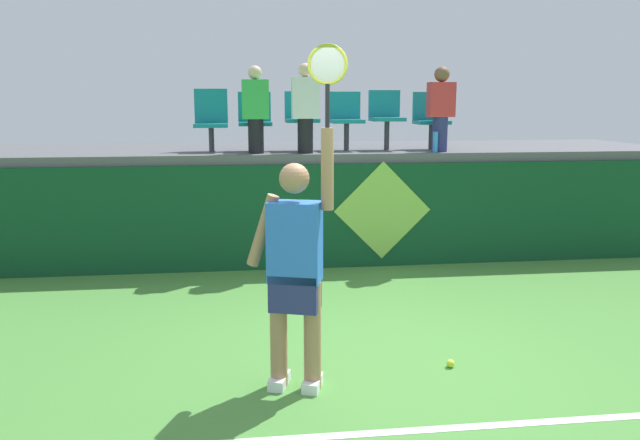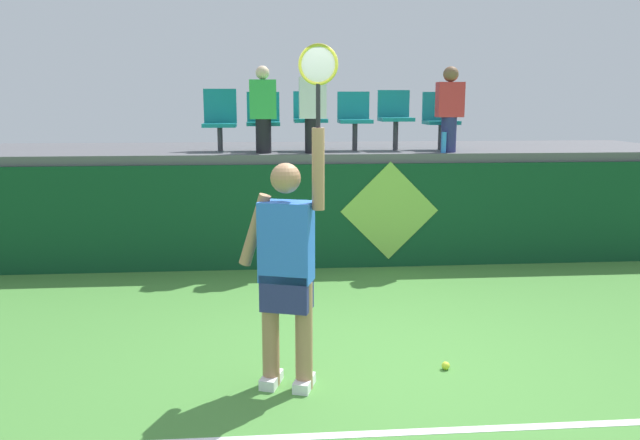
{
  "view_description": "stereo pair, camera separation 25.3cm",
  "coord_description": "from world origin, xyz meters",
  "px_view_note": "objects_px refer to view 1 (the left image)",
  "views": [
    {
      "loc": [
        -1.13,
        -4.85,
        2.15
      ],
      "look_at": [
        -0.37,
        1.11,
        1.01
      ],
      "focal_mm": 35.76,
      "sensor_mm": 36.0,
      "label": 1
    },
    {
      "loc": [
        -0.87,
        -4.88,
        2.15
      ],
      "look_at": [
        -0.37,
        1.11,
        1.01
      ],
      "focal_mm": 35.76,
      "sensor_mm": 36.0,
      "label": 2
    }
  ],
  "objects_px": {
    "stadium_chair_3": "(346,117)",
    "spectator_1": "(305,107)",
    "tennis_player": "(296,265)",
    "stadium_chair_0": "(211,118)",
    "spectator_0": "(441,107)",
    "stadium_chair_4": "(386,115)",
    "stadium_chair_5": "(430,117)",
    "stadium_chair_1": "(255,118)",
    "tennis_ball": "(451,363)",
    "stadium_chair_2": "(302,116)",
    "spectator_2": "(255,108)",
    "water_bottle": "(435,142)"
  },
  "relations": [
    {
      "from": "stadium_chair_3",
      "to": "stadium_chair_2",
      "type": "bearing_deg",
      "value": -179.88
    },
    {
      "from": "stadium_chair_2",
      "to": "spectator_2",
      "type": "distance_m",
      "value": 0.76
    },
    {
      "from": "stadium_chair_5",
      "to": "spectator_1",
      "type": "height_order",
      "value": "spectator_1"
    },
    {
      "from": "tennis_player",
      "to": "stadium_chair_1",
      "type": "bearing_deg",
      "value": 92.38
    },
    {
      "from": "spectator_1",
      "to": "spectator_2",
      "type": "bearing_deg",
      "value": 174.12
    },
    {
      "from": "tennis_ball",
      "to": "stadium_chair_2",
      "type": "height_order",
      "value": "stadium_chair_2"
    },
    {
      "from": "water_bottle",
      "to": "stadium_chair_2",
      "type": "xyz_separation_m",
      "value": [
        -1.7,
        0.57,
        0.32
      ]
    },
    {
      "from": "stadium_chair_3",
      "to": "stadium_chair_5",
      "type": "height_order",
      "value": "stadium_chair_3"
    },
    {
      "from": "spectator_1",
      "to": "stadium_chair_2",
      "type": "bearing_deg",
      "value": 90.0
    },
    {
      "from": "tennis_player",
      "to": "stadium_chair_5",
      "type": "height_order",
      "value": "tennis_player"
    },
    {
      "from": "spectator_2",
      "to": "stadium_chair_3",
      "type": "bearing_deg",
      "value": 18.06
    },
    {
      "from": "stadium_chair_1",
      "to": "spectator_2",
      "type": "distance_m",
      "value": 0.43
    },
    {
      "from": "stadium_chair_2",
      "to": "stadium_chair_0",
      "type": "bearing_deg",
      "value": 179.46
    },
    {
      "from": "stadium_chair_1",
      "to": "spectator_0",
      "type": "bearing_deg",
      "value": -10.67
    },
    {
      "from": "water_bottle",
      "to": "stadium_chair_1",
      "type": "xyz_separation_m",
      "value": [
        -2.33,
        0.57,
        0.3
      ]
    },
    {
      "from": "stadium_chair_5",
      "to": "spectator_1",
      "type": "distance_m",
      "value": 1.86
    },
    {
      "from": "stadium_chair_2",
      "to": "spectator_1",
      "type": "relative_size",
      "value": 0.7
    },
    {
      "from": "stadium_chair_3",
      "to": "stadium_chair_5",
      "type": "xyz_separation_m",
      "value": [
        1.19,
        0.0,
        -0.01
      ]
    },
    {
      "from": "spectator_0",
      "to": "spectator_2",
      "type": "bearing_deg",
      "value": 178.8
    },
    {
      "from": "stadium_chair_4",
      "to": "stadium_chair_0",
      "type": "bearing_deg",
      "value": 179.73
    },
    {
      "from": "stadium_chair_2",
      "to": "spectator_0",
      "type": "distance_m",
      "value": 1.85
    },
    {
      "from": "tennis_ball",
      "to": "spectator_1",
      "type": "height_order",
      "value": "spectator_1"
    },
    {
      "from": "stadium_chair_4",
      "to": "spectator_0",
      "type": "bearing_deg",
      "value": -35.73
    },
    {
      "from": "tennis_ball",
      "to": "spectator_0",
      "type": "height_order",
      "value": "spectator_0"
    },
    {
      "from": "stadium_chair_4",
      "to": "tennis_player",
      "type": "bearing_deg",
      "value": -111.29
    },
    {
      "from": "spectator_0",
      "to": "stadium_chair_1",
      "type": "bearing_deg",
      "value": 169.33
    },
    {
      "from": "stadium_chair_3",
      "to": "spectator_1",
      "type": "height_order",
      "value": "spectator_1"
    },
    {
      "from": "spectator_1",
      "to": "stadium_chair_5",
      "type": "bearing_deg",
      "value": 14.69
    },
    {
      "from": "stadium_chair_2",
      "to": "stadium_chair_3",
      "type": "xyz_separation_m",
      "value": [
        0.6,
        0.0,
        -0.01
      ]
    },
    {
      "from": "tennis_ball",
      "to": "stadium_chair_5",
      "type": "xyz_separation_m",
      "value": [
        0.97,
        3.97,
        1.87
      ]
    },
    {
      "from": "tennis_player",
      "to": "spectator_2",
      "type": "bearing_deg",
      "value": 92.64
    },
    {
      "from": "stadium_chair_1",
      "to": "tennis_player",
      "type": "bearing_deg",
      "value": -87.62
    },
    {
      "from": "stadium_chair_4",
      "to": "spectator_2",
      "type": "relative_size",
      "value": 0.73
    },
    {
      "from": "tennis_player",
      "to": "stadium_chair_1",
      "type": "relative_size",
      "value": 3.22
    },
    {
      "from": "stadium_chair_2",
      "to": "stadium_chair_3",
      "type": "height_order",
      "value": "stadium_chair_2"
    },
    {
      "from": "tennis_ball",
      "to": "spectator_1",
      "type": "bearing_deg",
      "value": 103.23
    },
    {
      "from": "stadium_chair_0",
      "to": "tennis_player",
      "type": "bearing_deg",
      "value": -79.78
    },
    {
      "from": "water_bottle",
      "to": "stadium_chair_4",
      "type": "relative_size",
      "value": 0.33
    },
    {
      "from": "stadium_chair_4",
      "to": "spectator_2",
      "type": "xyz_separation_m",
      "value": [
        -1.79,
        -0.4,
        0.1
      ]
    },
    {
      "from": "spectator_2",
      "to": "stadium_chair_2",
      "type": "bearing_deg",
      "value": 32.47
    },
    {
      "from": "stadium_chair_3",
      "to": "stadium_chair_4",
      "type": "bearing_deg",
      "value": -0.1
    },
    {
      "from": "spectator_0",
      "to": "stadium_chair_4",
      "type": "bearing_deg",
      "value": 144.27
    },
    {
      "from": "spectator_0",
      "to": "stadium_chair_0",
      "type": "bearing_deg",
      "value": 171.23
    },
    {
      "from": "tennis_ball",
      "to": "stadium_chair_0",
      "type": "relative_size",
      "value": 0.08
    },
    {
      "from": "stadium_chair_0",
      "to": "stadium_chair_1",
      "type": "bearing_deg",
      "value": -0.66
    },
    {
      "from": "stadium_chair_0",
      "to": "spectator_2",
      "type": "distance_m",
      "value": 0.72
    },
    {
      "from": "spectator_2",
      "to": "water_bottle",
      "type": "bearing_deg",
      "value": -4.02
    },
    {
      "from": "tennis_player",
      "to": "stadium_chair_0",
      "type": "xyz_separation_m",
      "value": [
        -0.75,
        4.17,
        0.95
      ]
    },
    {
      "from": "stadium_chair_3",
      "to": "spectator_2",
      "type": "distance_m",
      "value": 1.3
    },
    {
      "from": "stadium_chair_0",
      "to": "stadium_chair_2",
      "type": "distance_m",
      "value": 1.21
    }
  ]
}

